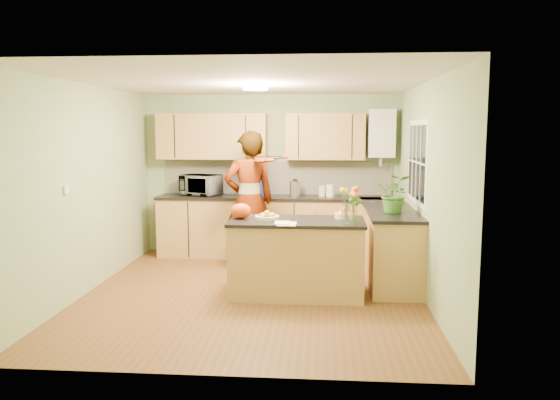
{
  "coord_description": "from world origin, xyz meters",
  "views": [
    {
      "loc": [
        0.82,
        -6.34,
        1.95
      ],
      "look_at": [
        0.28,
        0.5,
        1.07
      ],
      "focal_mm": 35.0,
      "sensor_mm": 36.0,
      "label": 1
    }
  ],
  "objects": [
    {
      "name": "boiler",
      "position": [
        1.7,
        2.09,
        1.9
      ],
      "size": [
        0.4,
        0.3,
        0.86
      ],
      "color": "white",
      "rests_on": "wall_back"
    },
    {
      "name": "right_counter",
      "position": [
        1.7,
        0.85,
        0.47
      ],
      "size": [
        0.62,
        2.24,
        0.94
      ],
      "color": "#AB7E44",
      "rests_on": "floor"
    },
    {
      "name": "peninsula_island",
      "position": [
        0.52,
        -0.03,
        0.45
      ],
      "size": [
        1.58,
        0.81,
        0.9
      ],
      "color": "#AB7E44",
      "rests_on": "floor"
    },
    {
      "name": "ceiling_lamp",
      "position": [
        0.0,
        0.3,
        2.46
      ],
      "size": [
        0.3,
        0.3,
        0.07
      ],
      "color": "#FFEABF",
      "rests_on": "ceiling"
    },
    {
      "name": "kettle",
      "position": [
        0.4,
        1.97,
        1.07
      ],
      "size": [
        0.17,
        0.17,
        0.31
      ],
      "rotation": [
        0.0,
        0.0,
        0.39
      ],
      "color": "silver",
      "rests_on": "back_counter"
    },
    {
      "name": "orange_bag",
      "position": [
        -0.15,
        0.02,
        1.0
      ],
      "size": [
        0.29,
        0.26,
        0.18
      ],
      "primitive_type": "ellipsoid",
      "rotation": [
        0.0,
        0.0,
        -0.26
      ],
      "color": "#E14812",
      "rests_on": "peninsula_island"
    },
    {
      "name": "jar_white",
      "position": [
        0.94,
        1.94,
        1.03
      ],
      "size": [
        0.14,
        0.14,
        0.19
      ],
      "primitive_type": "cylinder",
      "rotation": [
        0.0,
        0.0,
        -0.23
      ],
      "color": "white",
      "rests_on": "back_counter"
    },
    {
      "name": "wall_front",
      "position": [
        0.0,
        -2.25,
        1.25
      ],
      "size": [
        4.0,
        0.02,
        2.5
      ],
      "primitive_type": "cube",
      "color": "#8FA475",
      "rests_on": "floor"
    },
    {
      "name": "violinist",
      "position": [
        -0.2,
        1.15,
        0.97
      ],
      "size": [
        0.83,
        0.69,
        1.94
      ],
      "primitive_type": "imported",
      "rotation": [
        0.0,
        0.0,
        3.51
      ],
      "color": "tan",
      "rests_on": "floor"
    },
    {
      "name": "orange_bowl",
      "position": [
        1.07,
        0.12,
        0.96
      ],
      "size": [
        0.21,
        0.21,
        0.12
      ],
      "color": "beige",
      "rests_on": "peninsula_island"
    },
    {
      "name": "splashback",
      "position": [
        0.1,
        2.23,
        1.2
      ],
      "size": [
        3.6,
        0.02,
        0.52
      ],
      "primitive_type": "cube",
      "color": "#EEE7CE",
      "rests_on": "back_counter"
    },
    {
      "name": "jar_cream",
      "position": [
        0.81,
        1.98,
        1.02
      ],
      "size": [
        0.13,
        0.13,
        0.16
      ],
      "primitive_type": "cylinder",
      "rotation": [
        0.0,
        0.0,
        -0.28
      ],
      "color": "beige",
      "rests_on": "back_counter"
    },
    {
      "name": "wall_right",
      "position": [
        2.0,
        0.0,
        1.25
      ],
      "size": [
        0.02,
        4.5,
        2.5
      ],
      "primitive_type": "cube",
      "color": "#8FA475",
      "rests_on": "floor"
    },
    {
      "name": "violin",
      "position": [
        -0.0,
        0.93,
        1.55
      ],
      "size": [
        0.62,
        0.53,
        0.15
      ],
      "primitive_type": null,
      "rotation": [
        0.17,
        0.0,
        -0.61
      ],
      "color": "#4E0C04",
      "rests_on": "violinist"
    },
    {
      "name": "flower_vase",
      "position": [
        1.12,
        -0.21,
        1.23
      ],
      "size": [
        0.27,
        0.27,
        0.49
      ],
      "rotation": [
        0.0,
        0.0,
        -0.37
      ],
      "color": "silver",
      "rests_on": "peninsula_island"
    },
    {
      "name": "ceiling",
      "position": [
        0.0,
        0.0,
        2.5
      ],
      "size": [
        4.0,
        4.5,
        0.02
      ],
      "primitive_type": "cube",
      "color": "silver",
      "rests_on": "wall_back"
    },
    {
      "name": "potted_plant",
      "position": [
        1.7,
        0.36,
        1.18
      ],
      "size": [
        0.5,
        0.45,
        0.48
      ],
      "primitive_type": "imported",
      "rotation": [
        0.0,
        0.0,
        -0.21
      ],
      "color": "#3B7527",
      "rests_on": "right_counter"
    },
    {
      "name": "light_switch",
      "position": [
        -1.99,
        -0.6,
        1.3
      ],
      "size": [
        0.02,
        0.09,
        0.09
      ],
      "primitive_type": "cube",
      "color": "white",
      "rests_on": "wall_left"
    },
    {
      "name": "wall_back",
      "position": [
        0.0,
        2.25,
        1.25
      ],
      "size": [
        4.0,
        0.02,
        2.5
      ],
      "primitive_type": "cube",
      "color": "#8FA475",
      "rests_on": "floor"
    },
    {
      "name": "back_counter",
      "position": [
        0.1,
        1.95,
        0.47
      ],
      "size": [
        3.64,
        0.62,
        0.94
      ],
      "color": "#AB7E44",
      "rests_on": "floor"
    },
    {
      "name": "microwave",
      "position": [
        -1.07,
        1.99,
        1.1
      ],
      "size": [
        0.68,
        0.59,
        0.32
      ],
      "primitive_type": "imported",
      "rotation": [
        0.0,
        0.0,
        -0.4
      ],
      "color": "white",
      "rests_on": "back_counter"
    },
    {
      "name": "upper_cabinets",
      "position": [
        -0.18,
        2.08,
        1.85
      ],
      "size": [
        3.2,
        0.34,
        0.7
      ],
      "color": "#AB7E44",
      "rests_on": "wall_back"
    },
    {
      "name": "window_right",
      "position": [
        1.99,
        0.6,
        1.55
      ],
      "size": [
        0.01,
        1.3,
        1.05
      ],
      "color": "white",
      "rests_on": "wall_right"
    },
    {
      "name": "wall_left",
      "position": [
        -2.0,
        0.0,
        1.25
      ],
      "size": [
        0.02,
        4.5,
        2.5
      ],
      "primitive_type": "cube",
      "color": "#8FA475",
      "rests_on": "floor"
    },
    {
      "name": "fruit_dish",
      "position": [
        0.17,
        -0.03,
        0.95
      ],
      "size": [
        0.29,
        0.29,
        0.1
      ],
      "color": "beige",
      "rests_on": "peninsula_island"
    },
    {
      "name": "blue_box",
      "position": [
        -0.23,
        1.99,
        1.07
      ],
      "size": [
        0.36,
        0.28,
        0.27
      ],
      "primitive_type": "cube",
      "rotation": [
        0.0,
        0.0,
        0.11
      ],
      "color": "#213397",
      "rests_on": "back_counter"
    },
    {
      "name": "papers",
      "position": [
        0.42,
        -0.33,
        0.91
      ],
      "size": [
        0.21,
        0.29,
        0.01
      ],
      "primitive_type": "cube",
      "color": "white",
      "rests_on": "peninsula_island"
    },
    {
      "name": "floor",
      "position": [
        0.0,
        0.0,
        0.0
      ],
      "size": [
        4.5,
        4.5,
        0.0
      ],
      "primitive_type": "plane",
      "color": "brown",
      "rests_on": "ground"
    }
  ]
}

